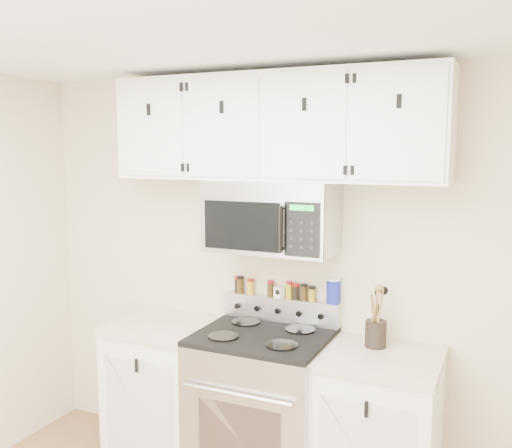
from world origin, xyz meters
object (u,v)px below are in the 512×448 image
(range, at_px, (263,408))
(microwave, at_px, (272,216))
(salt_canister, at_px, (333,291))
(utensil_crock, at_px, (376,332))

(range, bearing_deg, microwave, 89.77)
(salt_canister, bearing_deg, utensil_crock, -26.78)
(range, xyz_separation_m, microwave, (0.00, 0.13, 1.14))
(utensil_crock, distance_m, salt_canister, 0.37)
(salt_canister, bearing_deg, range, -140.30)
(range, relative_size, utensil_crock, 3.16)
(utensil_crock, bearing_deg, range, -168.08)
(range, relative_size, salt_canister, 7.19)
(range, distance_m, microwave, 1.15)
(microwave, distance_m, salt_canister, 0.59)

